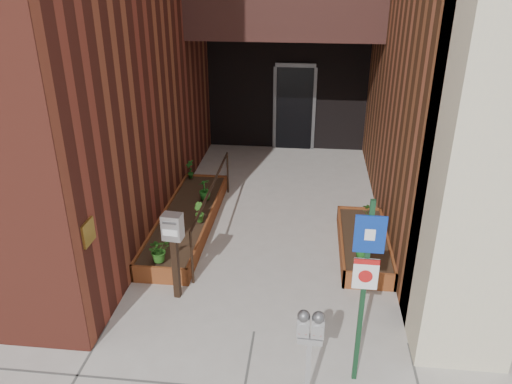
% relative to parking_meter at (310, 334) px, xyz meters
% --- Properties ---
extents(ground, '(80.00, 80.00, 0.00)m').
position_rel_parking_meter_xyz_m(ground, '(-0.71, 1.11, -0.99)').
color(ground, '#9E9991').
rests_on(ground, ground).
extents(planter_left, '(0.90, 3.60, 0.30)m').
position_rel_parking_meter_xyz_m(planter_left, '(-2.26, 3.81, -0.85)').
color(planter_left, brown).
rests_on(planter_left, ground).
extents(planter_right, '(0.80, 2.20, 0.30)m').
position_rel_parking_meter_xyz_m(planter_right, '(0.89, 3.31, -0.85)').
color(planter_right, brown).
rests_on(planter_right, ground).
extents(handrail, '(0.04, 3.34, 0.90)m').
position_rel_parking_meter_xyz_m(handrail, '(-1.76, 3.76, -0.24)').
color(handrail, black).
rests_on(handrail, ground).
extents(parking_meter, '(0.29, 0.14, 1.27)m').
position_rel_parking_meter_xyz_m(parking_meter, '(0.00, 0.00, 0.00)').
color(parking_meter, '#AAAAAD').
rests_on(parking_meter, ground).
extents(sign_post, '(0.32, 0.08, 2.33)m').
position_rel_parking_meter_xyz_m(sign_post, '(0.55, 0.43, 0.45)').
color(sign_post, '#153A21').
rests_on(sign_post, ground).
extents(payment_dropbox, '(0.29, 0.23, 1.35)m').
position_rel_parking_meter_xyz_m(payment_dropbox, '(-1.91, 1.76, -0.01)').
color(payment_dropbox, black).
rests_on(payment_dropbox, ground).
extents(shrub_left_a, '(0.48, 0.48, 0.38)m').
position_rel_parking_meter_xyz_m(shrub_left_a, '(-2.29, 2.21, -0.50)').
color(shrub_left_a, '#29631C').
rests_on(shrub_left_a, planter_left).
extents(shrub_left_b, '(0.27, 0.27, 0.35)m').
position_rel_parking_meter_xyz_m(shrub_left_b, '(-1.96, 3.53, -0.51)').
color(shrub_left_b, '#285819').
rests_on(shrub_left_b, planter_left).
extents(shrub_left_c, '(0.33, 0.33, 0.41)m').
position_rel_parking_meter_xyz_m(shrub_left_c, '(-2.04, 4.42, -0.48)').
color(shrub_left_c, '#1C5E1B').
rests_on(shrub_left_c, planter_left).
extents(shrub_left_d, '(0.29, 0.29, 0.40)m').
position_rel_parking_meter_xyz_m(shrub_left_d, '(-2.56, 5.41, -0.49)').
color(shrub_left_d, '#1F5F1B').
rests_on(shrub_left_d, planter_left).
extents(shrub_right_a, '(0.29, 0.29, 0.38)m').
position_rel_parking_meter_xyz_m(shrub_right_a, '(0.79, 2.62, -0.50)').
color(shrub_right_a, '#175318').
rests_on(shrub_right_a, planter_right).
extents(shrub_right_b, '(0.22, 0.22, 0.36)m').
position_rel_parking_meter_xyz_m(shrub_right_b, '(0.97, 3.83, -0.50)').
color(shrub_right_b, '#285718').
rests_on(shrub_right_b, planter_right).
extents(shrub_right_c, '(0.34, 0.34, 0.30)m').
position_rel_parking_meter_xyz_m(shrub_right_c, '(0.91, 3.43, -0.53)').
color(shrub_right_c, '#195317').
rests_on(shrub_right_c, planter_right).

